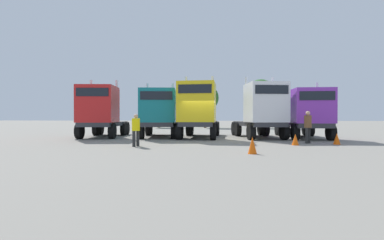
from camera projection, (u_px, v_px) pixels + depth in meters
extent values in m
plane|color=gray|center=(203.00, 140.00, 17.51)|extent=(200.00, 200.00, 0.00)
cube|color=#333338|center=(105.00, 124.00, 20.62)|extent=(2.98, 6.04, 0.30)
cube|color=red|center=(98.00, 104.00, 18.92)|extent=(2.71, 2.72, 2.52)
cube|color=black|center=(92.00, 92.00, 17.68)|extent=(2.09, 0.33, 0.55)
cylinder|color=silver|center=(117.00, 101.00, 20.30)|extent=(0.20, 0.20, 3.12)
cylinder|color=silver|center=(91.00, 101.00, 20.24)|extent=(0.20, 0.20, 3.12)
cylinder|color=#333338|center=(110.00, 121.00, 21.89)|extent=(1.24, 1.24, 0.12)
cylinder|color=black|center=(112.00, 131.00, 18.46)|extent=(0.49, 1.11, 1.07)
cylinder|color=black|center=(80.00, 131.00, 18.39)|extent=(0.49, 1.11, 1.07)
cylinder|color=black|center=(124.00, 129.00, 21.95)|extent=(0.49, 1.11, 1.07)
cylinder|color=black|center=(96.00, 129.00, 21.88)|extent=(0.49, 1.11, 1.07)
cylinder|color=black|center=(126.00, 128.00, 23.05)|extent=(0.49, 1.11, 1.07)
cylinder|color=black|center=(100.00, 128.00, 22.98)|extent=(0.49, 1.11, 1.07)
cube|color=#333338|center=(160.00, 124.00, 20.69)|extent=(2.98, 6.12, 0.30)
cube|color=#14727A|center=(158.00, 106.00, 19.03)|extent=(2.73, 2.88, 2.29)
cube|color=black|center=(156.00, 95.00, 17.71)|extent=(2.09, 0.32, 0.55)
cylinder|color=silver|center=(173.00, 103.00, 20.49)|extent=(0.20, 0.20, 2.89)
cylinder|color=silver|center=(147.00, 103.00, 20.44)|extent=(0.20, 0.20, 2.89)
cylinder|color=#333338|center=(162.00, 121.00, 21.98)|extent=(1.24, 1.24, 0.12)
cylinder|color=black|center=(174.00, 131.00, 18.49)|extent=(0.49, 1.12, 1.08)
cylinder|color=black|center=(141.00, 131.00, 18.42)|extent=(0.49, 1.12, 1.08)
cylinder|color=black|center=(175.00, 129.00, 22.06)|extent=(0.49, 1.12, 1.08)
cylinder|color=black|center=(148.00, 129.00, 22.00)|extent=(0.49, 1.12, 1.08)
cylinder|color=black|center=(176.00, 128.00, 23.16)|extent=(0.49, 1.12, 1.08)
cylinder|color=black|center=(150.00, 128.00, 23.10)|extent=(0.49, 1.12, 1.08)
cube|color=#333338|center=(200.00, 123.00, 20.08)|extent=(2.41, 6.36, 0.30)
cube|color=yellow|center=(197.00, 102.00, 18.08)|extent=(2.47, 2.35, 2.61)
cube|color=black|center=(195.00, 89.00, 16.92)|extent=(2.10, 0.11, 0.55)
cylinder|color=silver|center=(213.00, 99.00, 19.21)|extent=(0.19, 0.19, 3.21)
cylinder|color=silver|center=(186.00, 99.00, 19.48)|extent=(0.19, 0.19, 3.21)
cylinder|color=#333338|center=(202.00, 120.00, 21.45)|extent=(1.14, 1.14, 0.12)
cylinder|color=black|center=(213.00, 131.00, 17.51)|extent=(0.39, 1.12, 1.11)
cylinder|color=black|center=(180.00, 131.00, 17.82)|extent=(0.39, 1.12, 1.11)
cylinder|color=black|center=(216.00, 129.00, 21.46)|extent=(0.39, 1.12, 1.11)
cylinder|color=black|center=(189.00, 129.00, 21.77)|extent=(0.39, 1.12, 1.11)
cylinder|color=black|center=(217.00, 128.00, 22.55)|extent=(0.39, 1.12, 1.11)
cylinder|color=black|center=(191.00, 128.00, 22.86)|extent=(0.39, 1.12, 1.11)
cube|color=#333338|center=(257.00, 124.00, 19.85)|extent=(3.21, 6.21, 0.30)
cube|color=white|center=(266.00, 103.00, 18.03)|extent=(2.77, 2.67, 2.58)
cube|color=black|center=(272.00, 89.00, 16.86)|extent=(2.07, 0.41, 0.55)
cylinder|color=silver|center=(272.00, 100.00, 19.38)|extent=(0.21, 0.21, 3.18)
cylinder|color=silver|center=(246.00, 99.00, 19.25)|extent=(0.21, 0.21, 3.18)
cylinder|color=#333338|center=(252.00, 121.00, 21.14)|extent=(1.28, 1.28, 0.12)
cylinder|color=black|center=(284.00, 131.00, 17.68)|extent=(0.54, 1.14, 1.10)
cylinder|color=black|center=(251.00, 132.00, 17.53)|extent=(0.54, 1.14, 1.10)
cylinder|color=black|center=(265.00, 129.00, 21.28)|extent=(0.54, 1.14, 1.10)
cylinder|color=black|center=(238.00, 129.00, 21.13)|extent=(0.54, 1.14, 1.10)
cylinder|color=black|center=(261.00, 128.00, 22.38)|extent=(0.54, 1.14, 1.10)
cylinder|color=black|center=(235.00, 129.00, 22.22)|extent=(0.54, 1.14, 1.10)
cube|color=#333338|center=(302.00, 125.00, 19.63)|extent=(2.32, 6.11, 0.30)
cube|color=purple|center=(310.00, 106.00, 17.86)|extent=(2.45, 2.58, 2.22)
cube|color=black|center=(317.00, 96.00, 16.57)|extent=(2.10, 0.08, 0.55)
cylinder|color=silver|center=(317.00, 103.00, 19.18)|extent=(0.18, 0.18, 2.82)
cylinder|color=silver|center=(289.00, 103.00, 19.35)|extent=(0.18, 0.18, 2.82)
cylinder|color=#333338|center=(296.00, 121.00, 20.95)|extent=(1.12, 1.12, 0.12)
cylinder|color=black|center=(331.00, 132.00, 17.21)|extent=(0.37, 1.05, 1.04)
cylinder|color=black|center=(295.00, 132.00, 17.40)|extent=(0.37, 1.05, 1.04)
cylinder|color=black|center=(310.00, 130.00, 20.96)|extent=(0.37, 1.05, 1.04)
cylinder|color=black|center=(281.00, 129.00, 21.16)|extent=(0.37, 1.05, 1.04)
cylinder|color=black|center=(306.00, 129.00, 22.06)|extent=(0.37, 1.05, 1.04)
cylinder|color=black|center=(278.00, 129.00, 22.25)|extent=(0.37, 1.05, 1.04)
cylinder|color=#282828|center=(134.00, 139.00, 13.54)|extent=(0.21, 0.21, 0.79)
cylinder|color=#282828|center=(138.00, 138.00, 13.78)|extent=(0.21, 0.21, 0.79)
cylinder|color=yellow|center=(136.00, 125.00, 13.65)|extent=(0.54, 0.54, 0.63)
sphere|color=tan|center=(136.00, 116.00, 13.65)|extent=(0.21, 0.21, 0.21)
cylinder|color=#282828|center=(307.00, 136.00, 15.22)|extent=(0.23, 0.23, 0.88)
cylinder|color=#282828|center=(309.00, 135.00, 15.41)|extent=(0.23, 0.23, 0.88)
cylinder|color=brown|center=(308.00, 121.00, 15.31)|extent=(0.56, 0.56, 0.70)
sphere|color=tan|center=(308.00, 113.00, 15.30)|extent=(0.24, 0.24, 0.24)
cone|color=#F2590C|center=(252.00, 145.00, 10.92)|extent=(0.36, 0.36, 0.69)
cone|color=#F2590C|center=(295.00, 139.00, 14.30)|extent=(0.36, 0.36, 0.61)
cone|color=#F2590C|center=(337.00, 139.00, 14.67)|extent=(0.36, 0.36, 0.62)
cylinder|color=#4C3823|center=(159.00, 120.00, 38.90)|extent=(0.36, 0.36, 2.19)
sphere|color=#286023|center=(159.00, 102.00, 38.87)|extent=(3.62, 3.62, 3.62)
cylinder|color=#4C3823|center=(205.00, 118.00, 37.83)|extent=(0.36, 0.36, 2.68)
sphere|color=#286023|center=(205.00, 98.00, 37.80)|extent=(3.74, 3.74, 3.74)
cylinder|color=#4C3823|center=(260.00, 118.00, 37.22)|extent=(0.36, 0.36, 2.82)
sphere|color=#286023|center=(260.00, 95.00, 37.19)|extent=(4.27, 4.27, 4.27)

